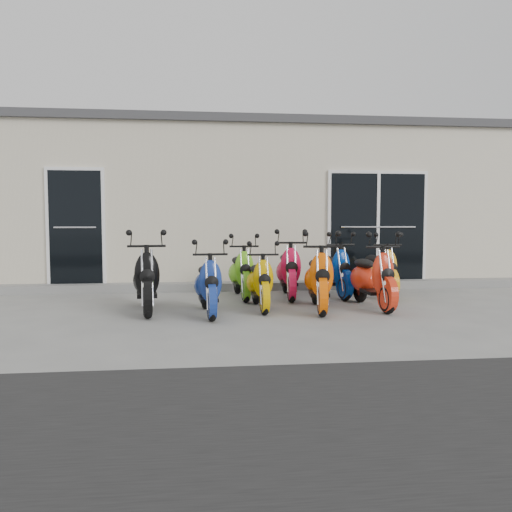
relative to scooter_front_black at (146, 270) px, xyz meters
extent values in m
plane|color=gray|center=(1.68, 0.10, -0.60)|extent=(80.00, 80.00, 0.00)
cube|color=beige|center=(1.68, 5.30, 1.00)|extent=(14.00, 6.00, 3.20)
cube|color=#3F3F42|center=(1.68, 5.30, 2.68)|extent=(14.20, 6.20, 0.16)
cube|color=gray|center=(1.68, 2.12, -0.53)|extent=(14.00, 0.40, 0.15)
cube|color=black|center=(-1.52, 2.27, 0.66)|extent=(1.07, 0.08, 2.22)
cube|color=black|center=(4.28, 2.27, 0.66)|extent=(2.02, 0.08, 2.22)
camera|label=1|loc=(0.79, -7.32, 0.71)|focal=35.00mm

